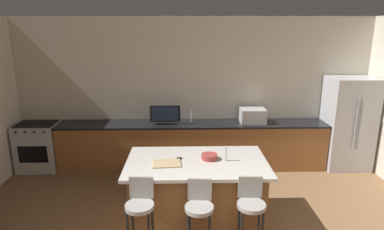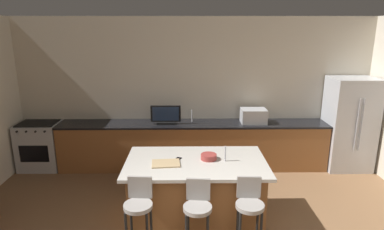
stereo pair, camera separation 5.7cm
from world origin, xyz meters
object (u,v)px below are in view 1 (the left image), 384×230
(bar_stool_center, at_px, (199,213))
(cell_phone, at_px, (178,159))
(bar_stool_right, at_px, (251,211))
(refrigerator, at_px, (348,123))
(kitchen_island, at_px, (197,191))
(microwave, at_px, (253,116))
(cutting_board, at_px, (167,164))
(bar_stool_left, at_px, (140,212))
(tv_monitor, at_px, (165,116))
(tv_remote, at_px, (210,159))
(range_oven, at_px, (39,146))
(fruit_bowl, at_px, (209,157))

(bar_stool_center, distance_m, cell_phone, 0.92)
(bar_stool_right, bearing_deg, refrigerator, 49.76)
(kitchen_island, bearing_deg, bar_stool_right, -49.41)
(kitchen_island, height_order, cell_phone, cell_phone)
(kitchen_island, relative_size, microwave, 4.06)
(microwave, bearing_deg, cell_phone, -127.54)
(cutting_board, bearing_deg, bar_stool_left, -113.32)
(bar_stool_left, bearing_deg, tv_monitor, 90.37)
(cell_phone, bearing_deg, bar_stool_center, -45.59)
(tv_remote, xyz_separation_m, cutting_board, (-0.60, -0.15, -0.00))
(bar_stool_center, height_order, cell_phone, bar_stool_center)
(range_oven, relative_size, bar_stool_center, 0.95)
(bar_stool_right, relative_size, tv_remote, 5.87)
(microwave, height_order, tv_remote, microwave)
(kitchen_island, height_order, tv_monitor, tv_monitor)
(fruit_bowl, relative_size, cutting_board, 0.59)
(refrigerator, relative_size, tv_remote, 10.63)
(bar_stool_left, relative_size, cutting_board, 2.71)
(bar_stool_center, bearing_deg, range_oven, 143.22)
(bar_stool_right, xyz_separation_m, fruit_bowl, (-0.44, 0.79, 0.38))
(tv_monitor, height_order, bar_stool_left, tv_monitor)
(bar_stool_left, distance_m, cutting_board, 0.79)
(bar_stool_right, bearing_deg, fruit_bowl, 121.91)
(bar_stool_left, relative_size, cell_phone, 6.79)
(cutting_board, bearing_deg, refrigerator, 29.69)
(kitchen_island, bearing_deg, bar_stool_left, -132.77)
(bar_stool_center, bearing_deg, refrigerator, 45.53)
(kitchen_island, bearing_deg, tv_monitor, 105.98)
(bar_stool_center, distance_m, tv_remote, 0.91)
(cutting_board, bearing_deg, cell_phone, 45.51)
(kitchen_island, height_order, fruit_bowl, fruit_bowl)
(microwave, height_order, bar_stool_center, microwave)
(range_oven, xyz_separation_m, tv_remote, (3.22, -1.86, 0.48))
(refrigerator, height_order, microwave, refrigerator)
(fruit_bowl, bearing_deg, cell_phone, -179.49)
(range_oven, height_order, fruit_bowl, fruit_bowl)
(range_oven, bearing_deg, bar_stool_right, -35.94)
(microwave, bearing_deg, refrigerator, -1.39)
(bar_stool_right, height_order, tv_remote, bar_stool_right)
(kitchen_island, relative_size, tv_remote, 11.45)
(bar_stool_left, xyz_separation_m, bar_stool_right, (1.32, 0.02, -0.02))
(microwave, distance_m, tv_monitor, 1.70)
(bar_stool_right, bearing_deg, tv_monitor, 116.71)
(kitchen_island, distance_m, tv_monitor, 2.03)
(fruit_bowl, bearing_deg, range_oven, 149.95)
(bar_stool_left, relative_size, fruit_bowl, 4.58)
(bar_stool_left, height_order, cutting_board, bar_stool_left)
(range_oven, distance_m, tv_remote, 3.75)
(tv_remote, bearing_deg, microwave, 35.05)
(bar_stool_left, bearing_deg, microwave, 58.97)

